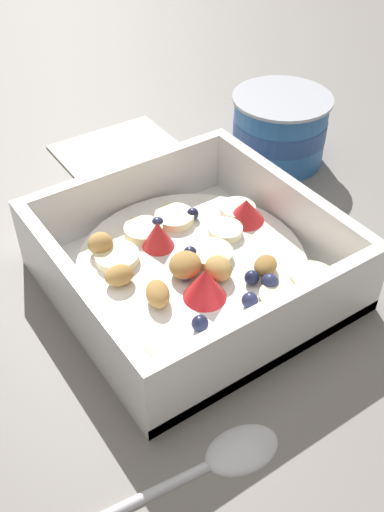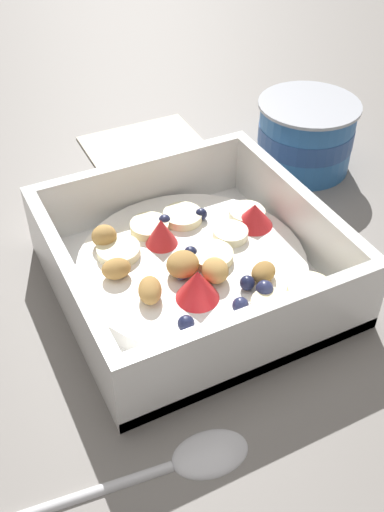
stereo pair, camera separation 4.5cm
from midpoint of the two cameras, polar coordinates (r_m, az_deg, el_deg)
ground_plane at (r=0.48m, az=-3.23°, el=-1.44°), size 2.40×2.40×0.00m
fruit_bowl at (r=0.46m, az=-2.73°, el=-1.05°), size 0.20×0.20×0.06m
spoon at (r=0.37m, az=-2.59°, el=-19.43°), size 0.04×0.17×0.01m
yogurt_cup at (r=0.60m, az=6.17°, el=11.89°), size 0.10×0.10×0.07m
folded_napkin at (r=0.63m, az=-8.57°, el=9.45°), size 0.12×0.12×0.01m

